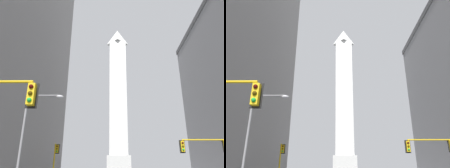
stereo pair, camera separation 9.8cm
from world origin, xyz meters
The scene contains 4 objects.
obelisk centered at (0.00, 82.72, 29.03)m, with size 8.47×8.47×61.12m.
traffic_light_mid_right centered at (8.40, 22.30, 3.68)m, with size 5.31×0.51×4.83m.
traffic_light_mid_left centered at (-10.04, 30.72, 3.46)m, with size 0.77×0.50×5.24m.
street_lamp centered at (-9.17, 17.51, 5.12)m, with size 3.36×0.36×8.27m.
Camera 1 is at (-1.88, -1.45, 1.80)m, focal length 35.00 mm.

